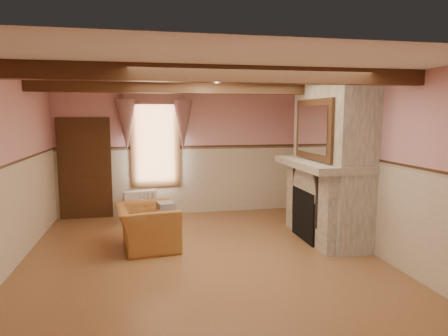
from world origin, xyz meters
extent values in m
cube|color=brown|center=(0.00, 0.00, 0.00)|extent=(5.50, 6.00, 0.01)
cube|color=silver|center=(0.00, 0.00, 2.80)|extent=(5.50, 6.00, 0.01)
cube|color=#CF8F93|center=(0.00, 3.00, 1.40)|extent=(5.50, 0.02, 2.80)
cube|color=#CF8F93|center=(0.00, -3.00, 1.40)|extent=(5.50, 0.02, 2.80)
cube|color=#CF8F93|center=(-2.75, 0.00, 1.40)|extent=(0.02, 6.00, 2.80)
cube|color=#CF8F93|center=(2.75, 0.00, 1.40)|extent=(0.02, 6.00, 2.80)
cube|color=black|center=(2.00, 0.60, 0.45)|extent=(0.20, 0.95, 0.90)
imported|color=#9E662D|center=(-0.82, 0.67, 0.36)|extent=(1.10, 1.22, 0.72)
cylinder|color=brown|center=(-0.51, 0.74, 0.28)|extent=(0.62, 0.62, 0.55)
cube|color=#B7AD8C|center=(-0.51, 0.75, 0.65)|extent=(0.32, 0.36, 0.20)
cube|color=white|center=(-0.96, 2.70, 0.30)|extent=(0.72, 0.36, 0.60)
imported|color=brown|center=(2.24, 0.51, 1.47)|extent=(0.38, 0.38, 0.09)
cube|color=black|center=(2.24, 1.21, 1.52)|extent=(0.14, 0.24, 0.20)
cylinder|color=#C58A37|center=(2.24, 1.29, 1.56)|extent=(0.11, 0.11, 0.28)
cylinder|color=maroon|center=(2.24, 0.12, 1.50)|extent=(0.06, 0.06, 0.16)
cylinder|color=gold|center=(2.24, 0.28, 1.48)|extent=(0.06, 0.06, 0.12)
cube|color=gray|center=(2.42, 0.60, 1.40)|extent=(0.85, 2.00, 2.80)
cube|color=gray|center=(2.24, 0.60, 1.36)|extent=(1.05, 2.05, 0.12)
cube|color=silver|center=(2.06, 0.60, 1.97)|extent=(0.06, 1.44, 1.04)
cube|color=black|center=(-2.10, 2.94, 1.05)|extent=(1.10, 0.10, 2.10)
cube|color=white|center=(-0.60, 2.97, 1.65)|extent=(1.06, 0.08, 2.02)
cube|color=gray|center=(-0.60, 2.88, 2.25)|extent=(1.30, 0.14, 1.40)
cube|color=black|center=(0.00, -1.20, 2.70)|extent=(5.50, 0.18, 0.20)
cube|color=black|center=(0.00, 1.20, 2.70)|extent=(5.50, 0.18, 0.20)
camera|label=1|loc=(-0.83, -5.95, 2.21)|focal=32.00mm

